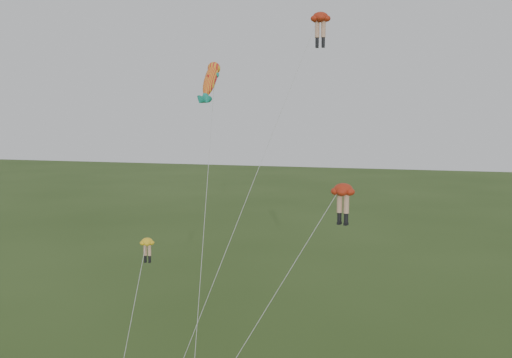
# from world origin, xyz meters

# --- Properties ---
(legs_kite_red_high) EXTENTS (7.58, 13.33, 24.15)m
(legs_kite_red_high) POSITION_xyz_m (5.39, 12.61, 23.22)
(legs_kite_red_high) COLOR #B12912
(legs_kite_red_high) RESTS_ON ground
(legs_kite_red_mid) EXTENTS (7.61, 7.92, 12.11)m
(legs_kite_red_mid) POSITION_xyz_m (8.22, 5.88, 11.37)
(legs_kite_red_mid) COLOR #B12912
(legs_kite_red_mid) RESTS_ON ground
(legs_kite_yellow) EXTENTS (1.06, 5.77, 8.64)m
(legs_kite_yellow) POSITION_xyz_m (-3.66, 1.73, 7.90)
(legs_kite_yellow) COLOR yellow
(legs_kite_yellow) RESTS_ON ground
(fish_kite) EXTENTS (1.30, 6.83, 20.27)m
(fish_kite) POSITION_xyz_m (-0.46, 5.20, 18.72)
(fish_kite) COLOR yellow
(fish_kite) RESTS_ON ground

